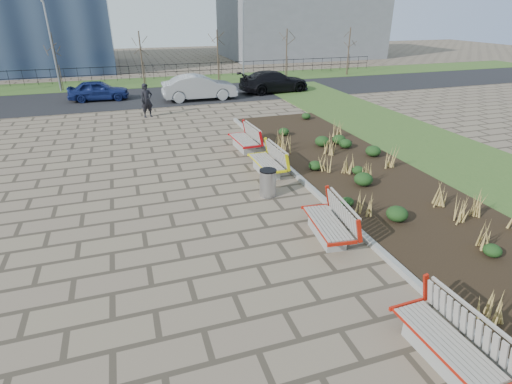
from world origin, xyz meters
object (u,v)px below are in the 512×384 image
object	(u,v)px
car_silver	(199,87)
lamp_east	(243,43)
bench_c	(266,160)
litter_bin	(268,183)
lamp_west	(53,48)
car_black	(274,81)
car_blue	(98,90)
pedestrian	(147,100)
bench_b	(327,221)
bench_d	(244,138)
bench_a	(447,339)

from	to	relation	value
car_silver	lamp_east	bearing A→B (deg)	-38.21
bench_c	litter_bin	xyz separation A→B (m)	(-0.61, -1.88, -0.05)
lamp_west	lamp_east	xyz separation A→B (m)	(14.00, 0.00, 0.00)
car_black	car_blue	bearing A→B (deg)	78.81
pedestrian	car_black	xyz separation A→B (m)	(9.31, 4.57, -0.16)
pedestrian	car_silver	bearing A→B (deg)	27.46
pedestrian	litter_bin	bearing A→B (deg)	-93.77
car_black	pedestrian	bearing A→B (deg)	109.48
bench_b	car_silver	world-z (taller)	car_silver
bench_c	lamp_east	world-z (taller)	lamp_east
litter_bin	lamp_east	distance (m)	22.42
bench_c	bench_d	world-z (taller)	same
bench_c	litter_bin	size ratio (longest dim) A/B	2.35
bench_a	car_black	distance (m)	24.51
pedestrian	bench_a	bearing A→B (deg)	-97.07
bench_b	pedestrian	world-z (taller)	pedestrian
bench_c	car_silver	distance (m)	13.68
bench_c	car_black	size ratio (longest dim) A/B	0.41
pedestrian	lamp_west	size ratio (longest dim) A/B	0.31
bench_b	car_black	bearing A→B (deg)	79.74
pedestrian	lamp_east	size ratio (longest dim) A/B	0.31
bench_a	litter_bin	world-z (taller)	bench_a
car_silver	car_black	world-z (taller)	car_silver
bench_c	lamp_west	bearing A→B (deg)	113.40
litter_bin	lamp_east	size ratio (longest dim) A/B	0.15
bench_c	pedestrian	world-z (taller)	pedestrian
bench_d	bench_c	bearing A→B (deg)	-92.83
car_blue	lamp_east	bearing A→B (deg)	-66.73
bench_d	car_blue	size ratio (longest dim) A/B	0.55
bench_a	lamp_east	world-z (taller)	lamp_east
lamp_west	litter_bin	bearing A→B (deg)	-68.74
car_black	bench_a	bearing A→B (deg)	159.63
bench_b	pedestrian	xyz separation A→B (m)	(-3.50, 14.86, 0.43)
car_black	lamp_east	xyz separation A→B (m)	(-0.81, 5.07, 2.27)
lamp_west	bench_a	bearing A→B (deg)	-72.69
bench_b	car_black	xyz separation A→B (m)	(5.81, 19.43, 0.27)
bench_c	pedestrian	bearing A→B (deg)	108.05
bench_a	car_blue	size ratio (longest dim) A/B	0.55
bench_c	car_black	world-z (taller)	car_black
car_silver	lamp_east	xyz separation A→B (m)	(4.84, 5.99, 2.22)
bench_a	bench_b	distance (m)	4.38
bench_c	bench_d	size ratio (longest dim) A/B	1.00
bench_a	pedestrian	world-z (taller)	pedestrian
pedestrian	car_silver	world-z (taller)	pedestrian
car_black	lamp_west	size ratio (longest dim) A/B	0.86
pedestrian	car_silver	xyz separation A→B (m)	(3.66, 3.64, -0.11)
bench_a	bench_b	bearing A→B (deg)	87.99
bench_d	lamp_west	xyz separation A→B (m)	(-9.00, 16.76, 2.54)
lamp_east	pedestrian	bearing A→B (deg)	-131.42
car_blue	lamp_west	world-z (taller)	lamp_west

